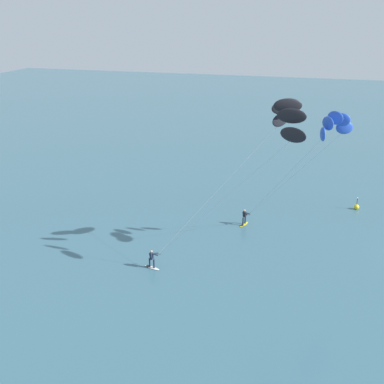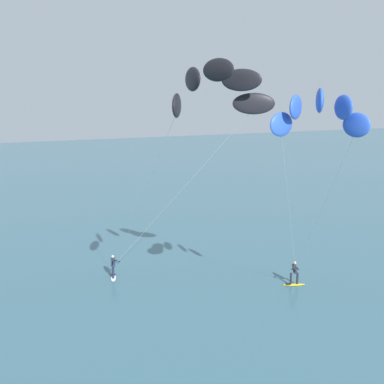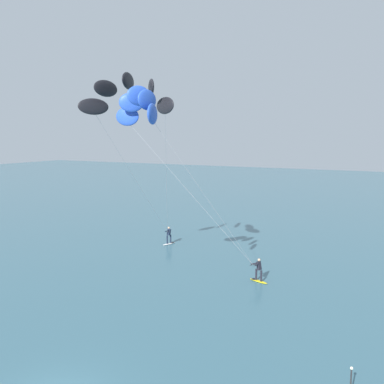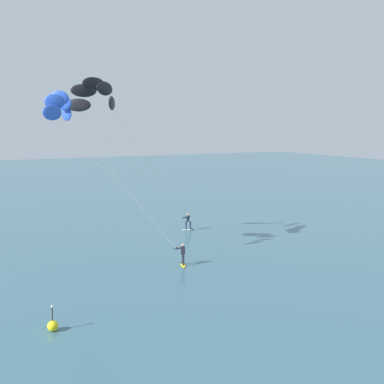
% 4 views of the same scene
% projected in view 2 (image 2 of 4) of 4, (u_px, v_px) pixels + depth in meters
% --- Properties ---
extents(kitesurfer_nearshore, '(7.47, 9.74, 12.95)m').
position_uv_depth(kitesurfer_nearshore, '(317.00, 125.00, 22.34)').
color(kitesurfer_nearshore, yellow).
rests_on(kitesurfer_nearshore, ground).
extents(kitesurfer_mid_water, '(6.81, 12.66, 14.33)m').
position_uv_depth(kitesurfer_mid_water, '(213.00, 96.00, 23.87)').
color(kitesurfer_mid_water, white).
rests_on(kitesurfer_mid_water, ground).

